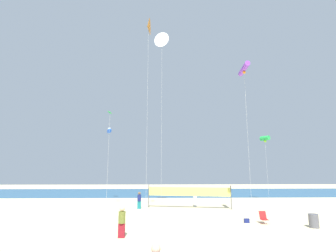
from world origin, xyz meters
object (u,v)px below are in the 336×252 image
object	(u,v)px
kite_orange_delta	(149,27)
beach_handbag	(247,221)
beachgoer_navy_shirt	(139,200)
kite_violet_tube	(244,69)
beachgoer_olive_shirt	(122,221)
folding_beach_chair	(263,217)
kite_green_tube	(265,139)
trash_barrel	(314,221)
kite_blue_inflatable	(109,131)
kite_white_delta	(162,40)
kite_green_diamond	(110,114)
volleyball_net	(189,192)
beachgoer_white_shirt	(195,198)

from	to	relation	value
kite_orange_delta	beach_handbag	bearing A→B (deg)	-16.89
beachgoer_navy_shirt	kite_violet_tube	world-z (taller)	kite_violet_tube
beachgoer_olive_shirt	beach_handbag	world-z (taller)	beachgoer_olive_shirt
folding_beach_chair	kite_green_tube	bearing A→B (deg)	60.92
kite_violet_tube	kite_green_tube	distance (m)	15.83
beachgoer_olive_shirt	kite_green_tube	bearing A→B (deg)	12.32
kite_orange_delta	beachgoer_navy_shirt	bearing A→B (deg)	100.78
kite_orange_delta	trash_barrel	bearing A→B (deg)	-19.34
folding_beach_chair	kite_blue_inflatable	bearing A→B (deg)	130.19
beach_handbag	beachgoer_olive_shirt	bearing A→B (deg)	-155.13
kite_violet_tube	kite_green_tube	xyz separation A→B (m)	(7.09, 13.49, -4.29)
folding_beach_chair	kite_orange_delta	distance (m)	19.61
beach_handbag	kite_orange_delta	distance (m)	19.32
beachgoer_olive_shirt	kite_green_tube	distance (m)	25.60
kite_orange_delta	kite_green_tube	bearing A→B (deg)	36.71
trash_barrel	kite_blue_inflatable	size ratio (longest dim) A/B	0.09
folding_beach_chair	kite_violet_tube	bearing A→B (deg)	121.28
kite_white_delta	kite_orange_delta	distance (m)	4.21
beach_handbag	kite_green_diamond	size ratio (longest dim) A/B	0.04
kite_green_diamond	kite_white_delta	size ratio (longest dim) A/B	0.55
volleyball_net	kite_green_tube	size ratio (longest dim) A/B	1.01
trash_barrel	kite_violet_tube	size ratio (longest dim) A/B	0.07
kite_green_diamond	kite_white_delta	world-z (taller)	kite_white_delta
folding_beach_chair	kite_violet_tube	xyz separation A→B (m)	(-0.57, 0.79, 12.13)
kite_blue_inflatable	kite_violet_tube	size ratio (longest dim) A/B	0.77
beachgoer_white_shirt	beachgoer_navy_shirt	world-z (taller)	beachgoer_navy_shirt
volleyball_net	kite_violet_tube	distance (m)	13.80
beach_handbag	kite_blue_inflatable	world-z (taller)	kite_blue_inflatable
beachgoer_navy_shirt	trash_barrel	bearing A→B (deg)	-119.29
beachgoer_white_shirt	volleyball_net	distance (m)	1.78
volleyball_net	kite_white_delta	distance (m)	17.11
volleyball_net	kite_white_delta	world-z (taller)	kite_white_delta
beachgoer_white_shirt	kite_orange_delta	world-z (taller)	kite_orange_delta
volleyball_net	kite_green_tube	bearing A→B (deg)	28.88
beachgoer_olive_shirt	folding_beach_chair	bearing A→B (deg)	-14.51
trash_barrel	volleyball_net	distance (m)	12.32
beach_handbag	kite_violet_tube	world-z (taller)	kite_violet_tube
beachgoer_white_shirt	trash_barrel	world-z (taller)	beachgoer_white_shirt
volleyball_net	folding_beach_chair	bearing A→B (deg)	-59.48
folding_beach_chair	kite_violet_tube	size ratio (longest dim) A/B	0.07
folding_beach_chair	kite_green_diamond	xyz separation A→B (m)	(-13.44, 8.00, 9.70)
kite_green_diamond	beachgoer_white_shirt	bearing A→B (deg)	8.52
beachgoer_olive_shirt	kite_blue_inflatable	distance (m)	21.22
kite_blue_inflatable	kite_orange_delta	distance (m)	16.02
beachgoer_navy_shirt	kite_white_delta	distance (m)	17.71
beachgoer_white_shirt	beachgoer_navy_shirt	size ratio (longest dim) A/B	0.96
folding_beach_chair	kite_white_delta	distance (m)	20.64
kite_blue_inflatable	kite_white_delta	xyz separation A→B (m)	(7.23, -8.44, 9.05)
kite_white_delta	kite_green_tube	bearing A→B (deg)	28.29
beach_handbag	kite_blue_inflatable	distance (m)	22.16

